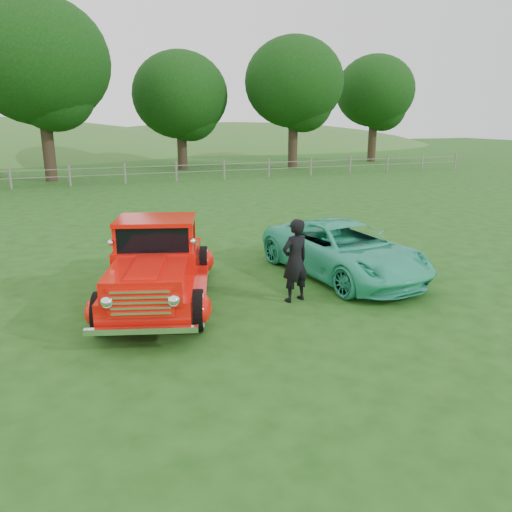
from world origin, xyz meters
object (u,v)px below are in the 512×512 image
object	(u,v)px
man	(295,261)
teal_sedan	(344,250)
tree_mid_east	(294,82)
tree_far_east	(375,91)
tree_near_west	(39,61)
tree_near_east	(180,95)
red_pickup	(158,265)

from	to	relation	value
man	teal_sedan	bearing A→B (deg)	-161.71
teal_sedan	man	xyz separation A→B (m)	(-1.83, -1.15, 0.22)
tree_mid_east	tree_far_east	distance (m)	9.49
tree_near_west	tree_near_east	world-z (taller)	tree_near_west
tree_near_east	tree_far_east	world-z (taller)	tree_far_east
tree_near_east	teal_sedan	xyz separation A→B (m)	(-2.24, -26.76, -4.60)
man	tree_near_west	bearing A→B (deg)	-92.14
tree_near_east	man	xyz separation A→B (m)	(-4.07, -27.91, -4.38)
tree_near_west	red_pickup	world-z (taller)	tree_near_west
tree_far_east	man	bearing A→B (deg)	-126.08
tree_near_west	man	size ratio (longest dim) A/B	6.00
man	tree_near_east	bearing A→B (deg)	-112.08
teal_sedan	man	bearing A→B (deg)	-155.20
tree_near_east	tree_mid_east	bearing A→B (deg)	-14.04
tree_near_east	teal_sedan	distance (m)	27.25
tree_far_east	teal_sedan	distance (m)	34.18
man	tree_mid_east	bearing A→B (deg)	-128.76
tree_near_east	red_pickup	bearing A→B (deg)	-103.95
tree_far_east	red_pickup	distance (m)	37.00
tree_near_east	man	distance (m)	28.55
red_pickup	tree_near_east	bearing A→B (deg)	93.08
tree_near_west	tree_far_east	size ratio (longest dim) A/B	1.18
tree_near_west	tree_near_east	distance (m)	9.97
tree_near_east	tree_far_east	size ratio (longest dim) A/B	0.94
tree_near_west	teal_sedan	size ratio (longest dim) A/B	2.24
tree_near_east	red_pickup	xyz separation A→B (m)	(-6.70, -26.96, -4.45)
tree_near_west	tree_far_east	xyz separation A→B (m)	(26.00, 5.00, -0.94)
tree_mid_east	tree_far_east	size ratio (longest dim) A/B	1.07
teal_sedan	man	distance (m)	2.17
tree_near_west	tree_far_east	world-z (taller)	tree_near_west
tree_mid_east	man	distance (m)	29.07
tree_near_west	tree_near_east	bearing A→B (deg)	23.96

